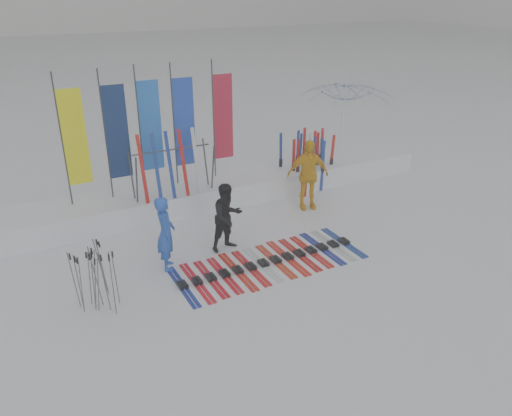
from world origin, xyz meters
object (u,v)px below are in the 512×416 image
person_blue (166,233)px  ski_row (270,262)px  tent_canopy (344,124)px  person_yellow (308,175)px  person_black (227,217)px  ski_rack (172,165)px

person_blue → ski_row: 2.32m
tent_canopy → person_yellow: bearing=-140.8°
person_blue → person_yellow: (4.35, 1.27, 0.13)m
person_yellow → ski_row: person_yellow is taller
person_yellow → ski_row: 3.29m
person_blue → person_yellow: 4.53m
person_black → ski_rack: 2.44m
tent_canopy → ski_rack: 6.37m
person_blue → person_black: size_ratio=1.03×
person_black → ski_rack: bearing=90.5°
tent_canopy → ski_rack: (-6.26, -1.19, -0.01)m
person_blue → tent_canopy: (7.32, 3.69, 0.58)m
person_yellow → ski_row: size_ratio=0.45×
ski_rack → tent_canopy: bearing=10.8°
person_yellow → tent_canopy: (2.97, 2.42, 0.45)m
person_black → tent_canopy: 6.83m
ski_rack → person_black: bearing=-79.4°
ski_row → ski_rack: (-0.95, 3.36, 1.35)m
person_blue → person_yellow: bearing=-59.7°
person_black → ski_rack: size_ratio=0.78×
person_black → person_blue: bearing=176.2°
person_black → ski_rack: (-0.44, 2.33, 0.59)m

